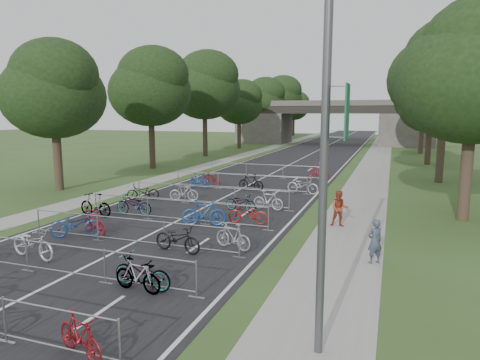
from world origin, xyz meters
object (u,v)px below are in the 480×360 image
object	(u,v)px
pedestrian_a	(375,242)
pedestrian_b	(339,209)
lamppost	(326,158)
overpass_bridge	(332,123)

from	to	relation	value
pedestrian_a	pedestrian_b	distance (m)	4.85
pedestrian_b	pedestrian_a	bearing A→B (deg)	-78.85
lamppost	pedestrian_b	distance (m)	11.32
overpass_bridge	pedestrian_b	bearing A→B (deg)	-81.86
overpass_bridge	pedestrian_b	xyz separation A→B (m)	(7.47, -52.25, -2.70)
lamppost	pedestrian_b	world-z (taller)	lamppost
overpass_bridge	pedestrian_b	world-z (taller)	overpass_bridge
lamppost	pedestrian_b	xyz separation A→B (m)	(-0.86, 10.75, -3.45)
pedestrian_a	overpass_bridge	bearing A→B (deg)	-118.62
pedestrian_b	overpass_bridge	bearing A→B (deg)	88.41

